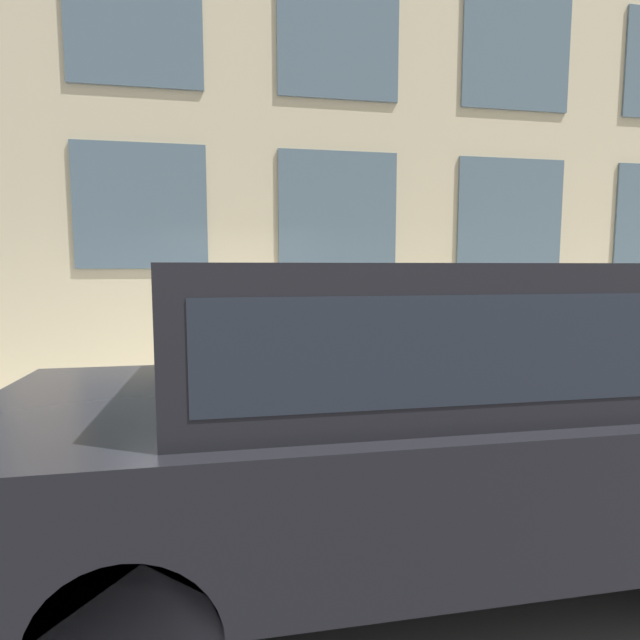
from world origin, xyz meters
TOP-DOWN VIEW (x-y plane):
  - ground_plane at (0.00, 0.00)m, footprint 80.00×80.00m
  - sidewalk at (1.26, 0.00)m, footprint 2.51×60.00m
  - building_facade at (2.66, 0.00)m, footprint 0.33×40.00m
  - fire_hydrant at (0.48, -0.24)m, footprint 0.37×0.47m
  - person at (0.79, -1.13)m, footprint 0.42×0.27m
  - parked_truck_charcoal_near at (-1.29, -1.04)m, footprint 2.09×5.20m

SIDE VIEW (x-z plane):
  - ground_plane at x=0.00m, z-range 0.00..0.00m
  - sidewalk at x=1.26m, z-range 0.00..0.12m
  - fire_hydrant at x=0.48m, z-range 0.13..0.92m
  - parked_truck_charcoal_near at x=-1.29m, z-range 0.14..2.07m
  - person at x=0.79m, z-range 0.29..2.01m
  - building_facade at x=2.66m, z-range 0.00..7.24m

